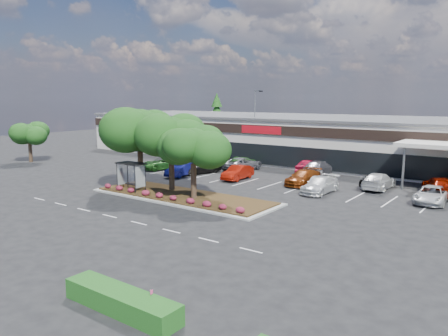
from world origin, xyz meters
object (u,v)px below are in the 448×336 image
Objects in this scene: light_pole at (255,129)px; survey_stake at (151,299)px; car_1 at (201,167)px; car_0 at (163,163)px.

survey_stake is at bearing -63.11° from light_pole.
survey_stake is 0.21× the size of car_1.
light_pole is 1.91× the size of car_1.
light_pole reaches higher than car_0.
survey_stake is (20.77, -40.97, -3.74)m from light_pole.
survey_stake is 37.60m from car_0.
car_1 is (0.65, -13.02, -3.69)m from light_pole.
car_0 is 5.71m from car_1.
light_pole is at bearing 116.89° from survey_stake.
car_1 is at bearing -87.13° from light_pole.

